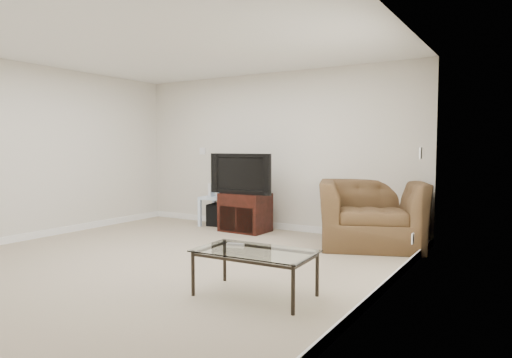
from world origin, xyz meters
The scene contains 18 objects.
floor centered at (0.00, 0.00, 0.00)m, with size 5.00×5.00×0.00m, color tan.
ceiling centered at (0.00, 0.00, 2.50)m, with size 5.00×5.00×0.00m, color white.
wall_back centered at (0.00, 2.50, 1.25)m, with size 5.00×0.02×2.50m, color silver.
wall_left centered at (-2.50, 0.00, 1.25)m, with size 0.02×5.00×2.50m, color silver.
wall_right centered at (2.50, 0.00, 1.25)m, with size 0.02×5.00×2.50m, color silver.
plate_back centered at (-1.40, 2.49, 1.25)m, with size 0.12×0.02×0.12m, color white.
plate_right_switch centered at (2.49, 1.60, 1.25)m, with size 0.02×0.09×0.13m, color white.
plate_right_outlet centered at (2.49, 1.30, 0.30)m, with size 0.02×0.08×0.12m, color white.
tv_stand centered at (-0.22, 2.05, 0.30)m, with size 0.72×0.50×0.60m, color black, non-canonical shape.
dvd_player centered at (-0.22, 2.01, 0.50)m, with size 0.39×0.27×0.05m, color black.
television centered at (-0.22, 2.02, 0.91)m, with size 1.00×0.20×0.62m, color black.
side_table centered at (-0.90, 2.28, 0.25)m, with size 0.51×0.51×0.49m, color silver, non-canonical shape.
subwoofer centered at (-0.87, 2.30, 0.17)m, with size 0.38×0.38×0.38m, color black.
game_console centered at (-1.02, 2.25, 0.61)m, with size 0.05×0.16×0.23m, color white.
game_case centered at (-0.83, 2.27, 0.59)m, with size 0.05×0.14×0.20m, color #337FCC.
recliner centered at (1.78, 2.05, 0.59)m, with size 1.34×0.87×1.17m, color #483419.
coffee_table centered at (1.54, -0.52, 0.20)m, with size 1.04×0.59×0.41m, color black, non-canonical shape.
remote centered at (1.28, -0.43, 0.42)m, with size 0.16×0.05×0.02m, color #B2B2B7.
Camera 1 is at (3.62, -3.89, 1.32)m, focal length 32.00 mm.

